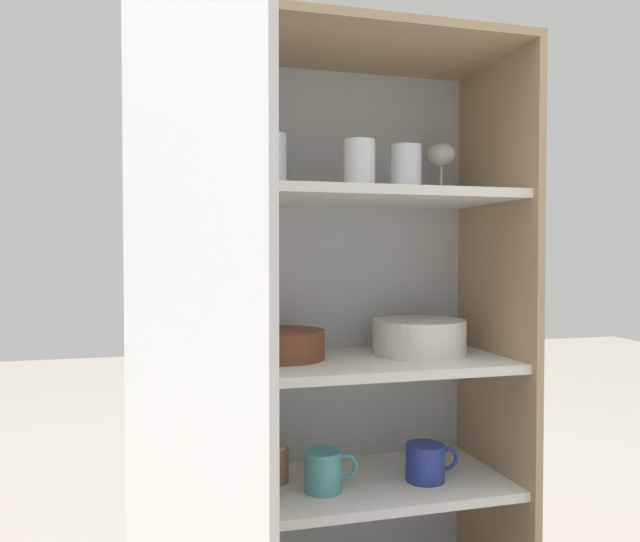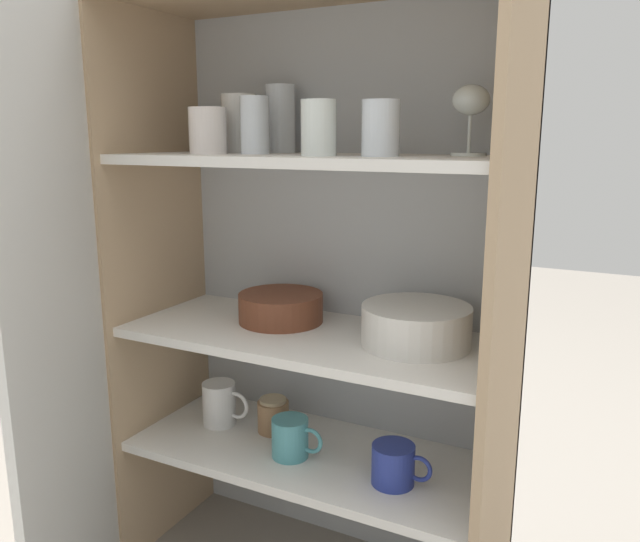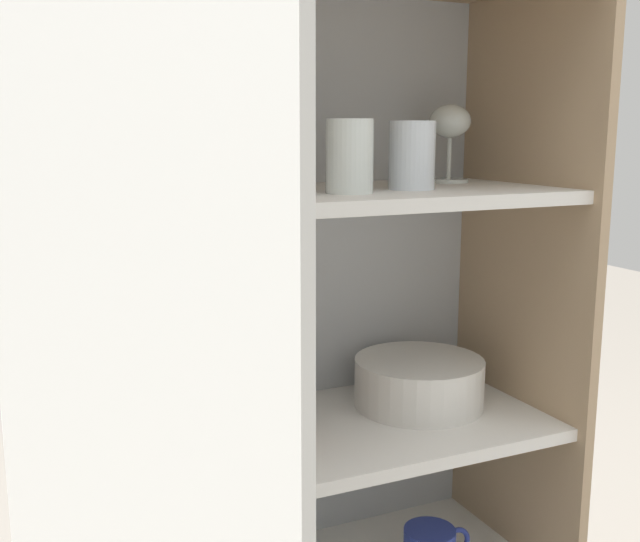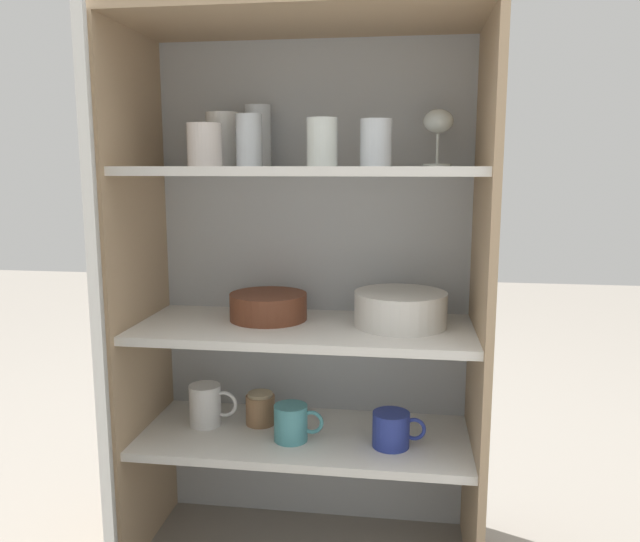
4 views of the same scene
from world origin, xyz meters
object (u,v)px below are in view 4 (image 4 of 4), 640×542
Objects in this scene: plate_stack_white at (400,309)px; coffee_mug_primary at (292,423)px; storage_jar at (260,409)px; mixing_bowl_large at (268,305)px.

coffee_mug_primary is (-0.25, -0.07, -0.27)m from plate_stack_white.
storage_jar is (-0.10, 0.08, -0.00)m from coffee_mug_primary.
storage_jar is at bearing -177.03° from mixing_bowl_large.
mixing_bowl_large is at bearing 177.10° from plate_stack_white.
plate_stack_white is 0.44m from storage_jar.
plate_stack_white is 0.32m from mixing_bowl_large.
storage_jar is (-0.02, -0.00, -0.27)m from mixing_bowl_large.
plate_stack_white reaches higher than coffee_mug_primary.
plate_stack_white is at bearing -2.90° from mixing_bowl_large.
plate_stack_white is at bearing 15.63° from coffee_mug_primary.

